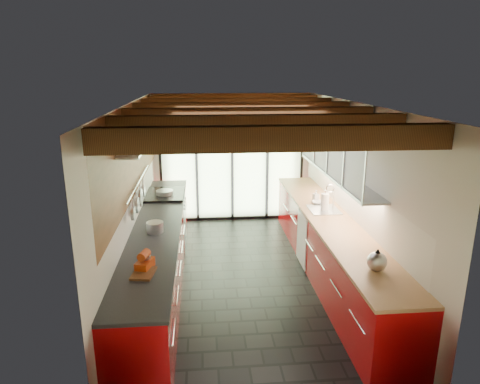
{
  "coord_description": "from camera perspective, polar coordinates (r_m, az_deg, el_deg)",
  "views": [
    {
      "loc": [
        -0.61,
        -5.83,
        3.04
      ],
      "look_at": [
        -0.05,
        0.4,
        1.25
      ],
      "focal_mm": 32.0,
      "sensor_mm": 36.0,
      "label": 1
    }
  ],
  "objects": [
    {
      "name": "ground",
      "position": [
        6.6,
        0.74,
        -11.44
      ],
      "size": [
        5.5,
        5.5,
        0.0
      ],
      "primitive_type": "plane",
      "color": "black",
      "rests_on": "ground"
    },
    {
      "name": "room_shell",
      "position": [
        6.02,
        0.8,
        2.66
      ],
      "size": [
        5.5,
        5.5,
        5.5
      ],
      "color": "silver",
      "rests_on": "ground"
    },
    {
      "name": "ceiling_beams",
      "position": [
        6.26,
        0.46,
        10.67
      ],
      "size": [
        3.14,
        5.06,
        4.9
      ],
      "color": "#593316",
      "rests_on": "ground"
    },
    {
      "name": "glass_door",
      "position": [
        8.65,
        -1.06,
        6.8
      ],
      "size": [
        2.95,
        0.1,
        2.9
      ],
      "color": "#C6EAAD",
      "rests_on": "ground"
    },
    {
      "name": "left_counter",
      "position": [
        6.41,
        -10.77,
        -8.06
      ],
      "size": [
        0.68,
        5.0,
        0.92
      ],
      "color": "#AD090D",
      "rests_on": "ground"
    },
    {
      "name": "range_stove",
      "position": [
        7.75,
        -9.8,
        -3.64
      ],
      "size": [
        0.66,
        0.9,
        0.97
      ],
      "color": "silver",
      "rests_on": "ground"
    },
    {
      "name": "right_counter",
      "position": [
        6.65,
        11.83,
        -7.22
      ],
      "size": [
        0.68,
        5.0,
        0.92
      ],
      "color": "#AD090D",
      "rests_on": "ground"
    },
    {
      "name": "sink_assembly",
      "position": [
        6.84,
        11.22,
        -2.06
      ],
      "size": [
        0.45,
        0.52,
        0.43
      ],
      "color": "silver",
      "rests_on": "right_counter"
    },
    {
      "name": "upper_cabinets_right",
      "position": [
        6.57,
        13.08,
        5.12
      ],
      "size": [
        0.34,
        3.0,
        3.0
      ],
      "color": "silver",
      "rests_on": "ground"
    },
    {
      "name": "left_wall_fixtures",
      "position": [
        6.14,
        -13.11,
        4.67
      ],
      "size": [
        0.28,
        2.6,
        0.96
      ],
      "color": "silver",
      "rests_on": "ground"
    },
    {
      "name": "stand_mixer",
      "position": [
        4.89,
        -12.59,
        -9.02
      ],
      "size": [
        0.21,
        0.28,
        0.22
      ],
      "color": "#BF3B0F",
      "rests_on": "left_counter"
    },
    {
      "name": "pot_large",
      "position": [
        5.91,
        -11.27,
        -4.62
      ],
      "size": [
        0.25,
        0.25,
        0.15
      ],
      "primitive_type": "cylinder",
      "rotation": [
        0.0,
        0.0,
        -0.12
      ],
      "color": "silver",
      "rests_on": "left_counter"
    },
    {
      "name": "pot_small",
      "position": [
        7.53,
        -9.99,
        -0.19
      ],
      "size": [
        0.3,
        0.3,
        0.11
      ],
      "primitive_type": "cylinder",
      "rotation": [
        0.0,
        0.0,
        0.02
      ],
      "color": "silver",
      "rests_on": "left_counter"
    },
    {
      "name": "cutting_board",
      "position": [
        4.8,
        -12.74,
        -10.53
      ],
      "size": [
        0.27,
        0.34,
        0.03
      ],
      "primitive_type": "cube",
      "rotation": [
        0.0,
        0.0,
        -0.16
      ],
      "color": "brown",
      "rests_on": "left_counter"
    },
    {
      "name": "kettle",
      "position": [
        4.97,
        17.8,
        -8.68
      ],
      "size": [
        0.22,
        0.27,
        0.26
      ],
      "color": "silver",
      "rests_on": "right_counter"
    },
    {
      "name": "paper_towel",
      "position": [
        6.76,
        11.24,
        -1.39
      ],
      "size": [
        0.13,
        0.13,
        0.33
      ],
      "color": "white",
      "rests_on": "right_counter"
    },
    {
      "name": "soap_bottle",
      "position": [
        7.25,
        10.09,
        -0.49
      ],
      "size": [
        0.11,
        0.11,
        0.19
      ],
      "primitive_type": "imported",
      "rotation": [
        0.0,
        0.0,
        0.27
      ],
      "color": "silver",
      "rests_on": "right_counter"
    },
    {
      "name": "bowl",
      "position": [
        7.12,
        10.39,
        -1.4
      ],
      "size": [
        0.24,
        0.24,
        0.05
      ],
      "primitive_type": "imported",
      "rotation": [
        0.0,
        0.0,
        -0.2
      ],
      "color": "silver",
      "rests_on": "right_counter"
    }
  ]
}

